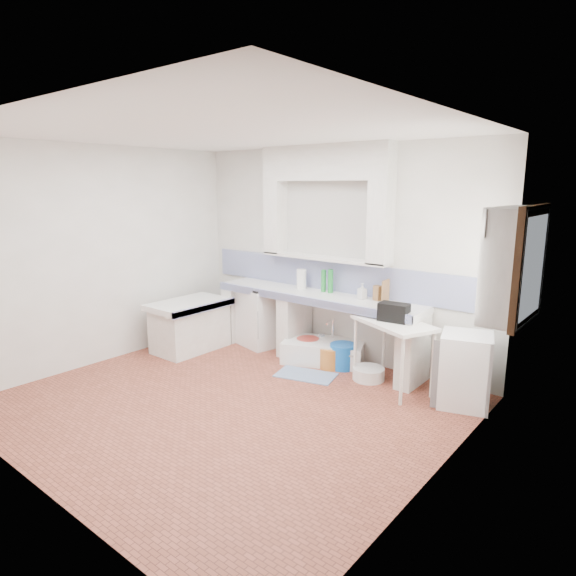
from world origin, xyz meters
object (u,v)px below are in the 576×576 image
Objects in this scene: sink at (324,352)px; side_table at (392,354)px; stove at (262,316)px; fridge at (465,370)px.

side_table is (1.09, -0.21, 0.27)m from sink.
stove is 1.08× the size of fridge.
sink is 1.10× the size of side_table.
sink is 1.34× the size of fridge.
stove reaches higher than fridge.
side_table is at bearing 166.81° from fridge.
fridge is at bearing -27.40° from sink.
sink is 1.14m from side_table.
stove is 0.89× the size of side_table.
sink is at bearing -166.91° from side_table.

